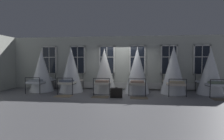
{
  "coord_description": "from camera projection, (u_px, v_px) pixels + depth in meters",
  "views": [
    {
      "loc": [
        0.52,
        -9.3,
        1.66
      ],
      "look_at": [
        -0.48,
        -0.05,
        1.21
      ],
      "focal_mm": 28.03,
      "sensor_mm": 36.0,
      "label": 1
    }
  ],
  "objects": [
    {
      "name": "suitcase_dark",
      "position": [
        116.0,
        93.0,
        8.02
      ],
      "size": [
        0.56,
        0.22,
        0.47
      ],
      "rotation": [
        0.0,
        0.0,
        0.02
      ],
      "color": "black",
      "rests_on": "ground"
    },
    {
      "name": "window_bank",
      "position": [
        122.0,
        73.0,
        10.28
      ],
      "size": [
        9.88,
        0.1,
        2.53
      ],
      "color": "black",
      "rests_on": "ground"
    },
    {
      "name": "cot_second",
      "position": [
        71.0,
        70.0,
        9.53
      ],
      "size": [
        1.31,
        1.83,
        2.43
      ],
      "rotation": [
        0.0,
        0.0,
        1.54
      ],
      "color": "black",
      "rests_on": "ground"
    },
    {
      "name": "cot_fifth",
      "position": [
        173.0,
        70.0,
        8.99
      ],
      "size": [
        1.31,
        1.82,
        2.47
      ],
      "rotation": [
        0.0,
        0.0,
        1.57
      ],
      "color": "black",
      "rests_on": "ground"
    },
    {
      "name": "cot_third",
      "position": [
        104.0,
        71.0,
        9.38
      ],
      "size": [
        1.31,
        1.83,
        2.35
      ],
      "rotation": [
        0.0,
        0.0,
        1.55
      ],
      "color": "black",
      "rests_on": "ground"
    },
    {
      "name": "back_wall_with_windows",
      "position": [
        122.0,
        63.0,
        10.37
      ],
      "size": [
        13.58,
        0.1,
        3.15
      ],
      "primitive_type": "cube",
      "color": "#B2B7AD",
      "rests_on": "ground"
    },
    {
      "name": "rug_sixth",
      "position": [
        222.0,
        100.0,
        7.58
      ],
      "size": [
        0.82,
        0.59,
        0.01
      ],
      "primitive_type": "cube",
      "rotation": [
        0.0,
        0.0,
        -0.03
      ],
      "color": "brown",
      "rests_on": "ground"
    },
    {
      "name": "rug_third",
      "position": [
        100.0,
        97.0,
        8.16
      ],
      "size": [
        0.82,
        0.58,
        0.01
      ],
      "primitive_type": "cube",
      "rotation": [
        0.0,
        0.0,
        -0.03
      ],
      "color": "brown",
      "rests_on": "ground"
    },
    {
      "name": "cot_fourth",
      "position": [
        137.0,
        71.0,
        9.18
      ],
      "size": [
        1.31,
        1.84,
        2.37
      ],
      "rotation": [
        0.0,
        0.0,
        1.54
      ],
      "color": "black",
      "rests_on": "ground"
    },
    {
      "name": "cot_first",
      "position": [
        42.0,
        71.0,
        9.74
      ],
      "size": [
        1.31,
        1.83,
        2.28
      ],
      "rotation": [
        0.0,
        0.0,
        1.54
      ],
      "color": "black",
      "rests_on": "ground"
    },
    {
      "name": "ground",
      "position": [
        121.0,
        92.0,
        9.38
      ],
      "size": [
        25.15,
        25.15,
        0.0
      ],
      "primitive_type": "plane",
      "color": "slate"
    },
    {
      "name": "rug_fourth",
      "position": [
        139.0,
        98.0,
        7.96
      ],
      "size": [
        0.8,
        0.56,
        0.01
      ],
      "primitive_type": "cube",
      "rotation": [
        0.0,
        0.0,
        0.01
      ],
      "color": "brown",
      "rests_on": "ground"
    },
    {
      "name": "rug_second",
      "position": [
        63.0,
        96.0,
        8.35
      ],
      "size": [
        0.81,
        0.58,
        0.01
      ],
      "primitive_type": "cube",
      "rotation": [
        0.0,
        0.0,
        0.02
      ],
      "color": "#8E7A5B",
      "rests_on": "ground"
    },
    {
      "name": "cot_sixth",
      "position": [
        211.0,
        72.0,
        8.81
      ],
      "size": [
        1.31,
        1.83,
        2.36
      ],
      "rotation": [
        0.0,
        0.0,
        1.59
      ],
      "color": "black",
      "rests_on": "ground"
    }
  ]
}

